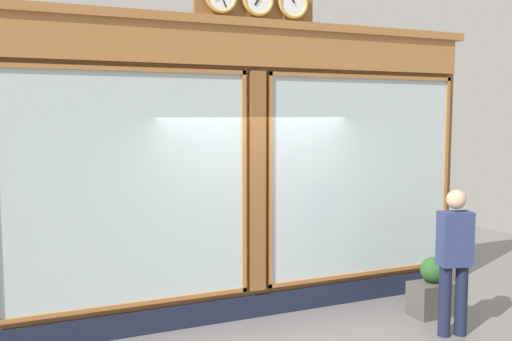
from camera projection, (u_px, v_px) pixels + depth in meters
shop_facade at (252, 169)px, 7.22m from camera, size 6.32×0.42×4.20m
pedestrian at (454, 256)px, 6.56m from camera, size 0.41×0.31×1.69m
planter_box at (432, 299)px, 7.30m from camera, size 0.56×0.36×0.42m
planter_shrub at (433, 270)px, 7.27m from camera, size 0.32×0.32×0.32m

